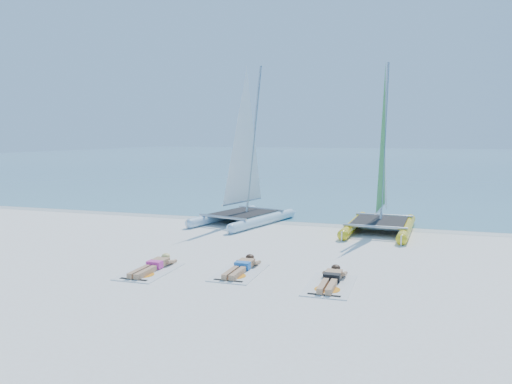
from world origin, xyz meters
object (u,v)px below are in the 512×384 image
Objects in this scene: catamaran_yellow at (383,175)px; towel_c at (330,285)px; towel_b at (239,272)px; sunbather_b at (242,266)px; towel_a at (150,271)px; sunbather_c at (331,278)px; sunbather_a at (154,265)px; catamaran_blue at (245,174)px.

catamaran_yellow is 7.54m from towel_c.
sunbather_b reaches higher than towel_b.
towel_a is 4.40m from sunbather_c.
sunbather_c is at bearing -9.01° from sunbather_b.
sunbather_a reaches higher than towel_a.
catamaran_yellow is 3.31× the size of towel_c.
sunbather_b is 1.00× the size of sunbather_c.
towel_b is (2.11, 0.58, 0.00)m from towel_a.
towel_b is at bearing 170.99° from towel_c.
sunbather_b is at bearing -55.80° from catamaran_blue.
catamaran_blue is 3.60× the size of sunbather_b.
sunbather_b is 0.93× the size of towel_c.
towel_b is at bearing -56.29° from catamaran_blue.
towel_a is 1.07× the size of sunbather_b.
sunbather_a reaches higher than towel_c.
sunbather_a reaches higher than towel_b.
catamaran_blue is 3.60× the size of sunbather_a.
catamaran_blue reaches higher than towel_c.
towel_b is at bearing 175.78° from sunbather_c.
towel_c is at bearing -91.87° from catamaran_yellow.
catamaran_yellow is at bearing 56.33° from towel_a.
towel_a is 1.07× the size of sunbather_c.
catamaran_blue is at bearing 108.15° from towel_b.
towel_b is at bearing -90.00° from sunbather_b.
catamaran_yellow is at bearing 17.67° from catamaran_blue.
catamaran_blue is at bearing 122.27° from towel_c.
towel_b is 1.07× the size of sunbather_c.
catamaran_blue is 8.58m from towel_c.
sunbather_b is at bearing -110.26° from catamaran_yellow.
sunbather_a is 1.00× the size of sunbather_b.
catamaran_yellow is at bearing 55.64° from sunbather_a.
catamaran_yellow reaches higher than towel_a.
towel_a is at bearing -90.00° from sunbather_a.
towel_a is (-4.99, -7.49, -1.92)m from catamaran_yellow.
catamaran_blue is 7.31m from towel_b.
catamaran_yellow reaches higher than towel_b.
sunbather_b is at bearing 15.38° from sunbather_a.
catamaran_yellow is at bearing 67.38° from towel_b.
towel_b and towel_c have the same top height.
catamaran_yellow is 3.55× the size of sunbather_b.
sunbather_c is (2.27, -0.17, 0.11)m from towel_b.
sunbather_c is (-0.00, 0.19, 0.11)m from towel_c.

